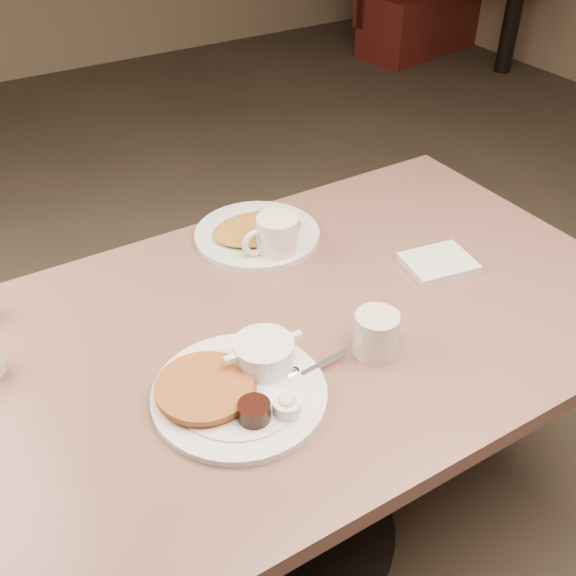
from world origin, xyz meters
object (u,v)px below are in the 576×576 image
diner_table (293,379)px  main_plate (240,384)px  hash_plate (257,233)px  coffee_mug_near (377,333)px  coffee_mug_far (276,237)px

diner_table → main_plate: size_ratio=3.81×
main_plate → hash_plate: (0.28, 0.44, -0.01)m
coffee_mug_near → hash_plate: coffee_mug_near is taller
diner_table → coffee_mug_far: coffee_mug_far is taller
coffee_mug_near → main_plate: bearing=172.0°
hash_plate → diner_table: bearing=-106.5°
hash_plate → coffee_mug_far: bearing=-91.0°
coffee_mug_near → hash_plate: size_ratio=0.38×
diner_table → hash_plate: (0.09, 0.32, 0.18)m
diner_table → hash_plate: hash_plate is taller
coffee_mug_far → main_plate: bearing=-129.0°
coffee_mug_near → coffee_mug_far: bearing=89.3°
main_plate → coffee_mug_near: 0.28m
main_plate → diner_table: bearing=33.2°
main_plate → coffee_mug_near: bearing=-8.0°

